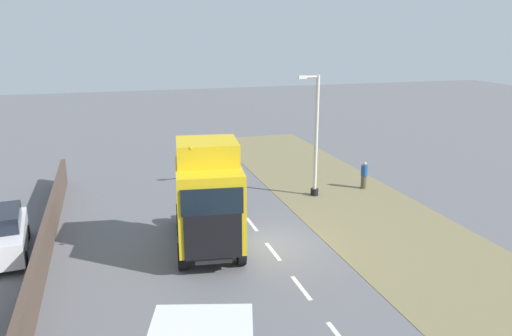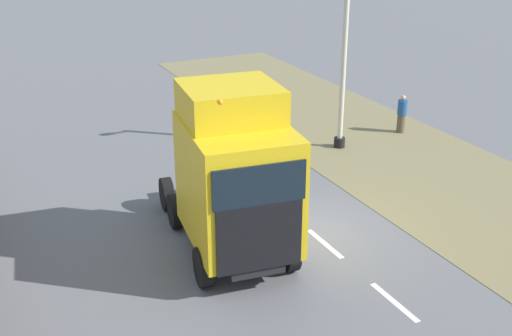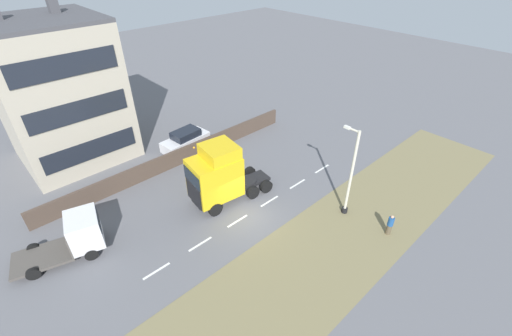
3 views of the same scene
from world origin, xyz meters
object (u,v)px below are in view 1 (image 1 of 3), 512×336
(lorry_cab, at_px, (209,200))
(lamp_post, at_px, (315,144))
(parked_car, at_px, (0,234))
(pedestrian, at_px, (364,176))

(lorry_cab, relative_size, lamp_post, 0.98)
(parked_car, bearing_deg, lorry_cab, 158.07)
(lorry_cab, height_order, parked_car, lorry_cab)
(parked_car, bearing_deg, pedestrian, -173.93)
(lorry_cab, distance_m, parked_car, 8.67)
(lorry_cab, xyz_separation_m, lamp_post, (-7.13, -5.88, 0.59))
(lamp_post, bearing_deg, pedestrian, -173.93)
(parked_car, relative_size, pedestrian, 2.89)
(parked_car, distance_m, pedestrian, 19.04)
(parked_car, height_order, pedestrian, parked_car)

